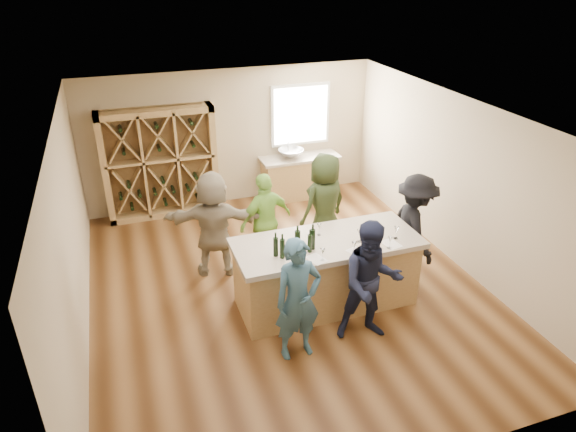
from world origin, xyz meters
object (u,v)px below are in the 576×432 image
object	(u,v)px
tasting_counter_base	(326,275)
sink	(291,154)
wine_bottle_e	(313,239)
person_far_left	(214,224)
wine_bottle_c	(297,241)
person_far_mid	(266,221)
person_far_right	(325,204)
wine_bottle_b	(282,249)
wine_bottle_d	(310,243)
person_near_right	(371,282)
wine_rack	(160,164)
person_near_left	(298,300)
wine_bottle_a	(276,247)
person_server	(414,228)

from	to	relation	value
tasting_counter_base	sink	bearing A→B (deg)	78.46
wine_bottle_e	person_far_left	bearing A→B (deg)	125.74
wine_bottle_c	person_far_mid	distance (m)	1.54
person_far_right	wine_bottle_b	bearing A→B (deg)	33.28
wine_bottle_d	person_near_right	xyz separation A→B (m)	(0.61, -0.69, -0.33)
wine_bottle_b	wine_bottle_d	xyz separation A→B (m)	(0.41, 0.03, -0.01)
sink	wine_bottle_e	world-z (taller)	wine_bottle_e
wine_rack	person_near_left	size ratio (longest dim) A/B	1.29
person_far_mid	person_far_right	world-z (taller)	person_far_right
wine_bottle_c	tasting_counter_base	bearing A→B (deg)	15.44
wine_bottle_c	wine_bottle_e	xyz separation A→B (m)	(0.22, 0.00, -0.01)
wine_bottle_b	person_near_right	bearing A→B (deg)	-33.07
person_near_right	person_far_left	world-z (taller)	person_far_left
wine_rack	wine_bottle_b	distance (m)	4.26
wine_bottle_c	person_near_left	bearing A→B (deg)	-109.22
wine_bottle_c	person_near_left	distance (m)	0.90
sink	wine_bottle_b	xyz separation A→B (m)	(-1.54, -4.03, 0.21)
wine_bottle_b	person_far_right	xyz separation A→B (m)	(1.33, 1.69, -0.31)
person_near_left	person_far_right	bearing A→B (deg)	56.69
wine_bottle_d	person_near_left	world-z (taller)	person_near_left
wine_bottle_b	person_far_right	size ratio (longest dim) A/B	0.16
wine_bottle_a	person_server	size ratio (longest dim) A/B	0.15
person_far_left	person_far_mid	bearing A→B (deg)	-166.96
person_near_right	person_server	world-z (taller)	person_server
wine_bottle_c	person_far_left	world-z (taller)	person_far_left
wine_bottle_a	wine_bottle_d	xyz separation A→B (m)	(0.48, -0.05, -0.01)
person_near_right	wine_bottle_d	bearing A→B (deg)	144.36
wine_bottle_c	wine_bottle_a	bearing A→B (deg)	-178.17
person_far_mid	sink	bearing A→B (deg)	-136.02
wine_bottle_b	wine_bottle_d	bearing A→B (deg)	3.52
wine_bottle_e	person_near_left	world-z (taller)	person_near_left
person_near_left	tasting_counter_base	bearing A→B (deg)	45.84
wine_bottle_c	wine_bottle_e	bearing A→B (deg)	0.85
person_near_right	person_far_left	distance (m)	2.81
wine_bottle_e	person_near_left	xyz separation A→B (m)	(-0.49, -0.78, -0.38)
wine_bottle_a	person_near_left	bearing A→B (deg)	-86.34
wine_bottle_c	wine_bottle_e	distance (m)	0.23
person_far_left	sink	bearing A→B (deg)	-115.77
wine_rack	sink	size ratio (longest dim) A/B	4.06
wine_bottle_b	wine_bottle_e	distance (m)	0.48
tasting_counter_base	person_server	size ratio (longest dim) A/B	1.46
person_server	wine_bottle_c	bearing A→B (deg)	108.81
person_far_mid	wine_bottle_e	bearing A→B (deg)	81.18
tasting_counter_base	wine_bottle_c	xyz separation A→B (m)	(-0.51, -0.14, 0.74)
wine_rack	person_near_right	xyz separation A→B (m)	(2.18, -4.76, -0.22)
wine_rack	person_near_right	bearing A→B (deg)	-65.37
tasting_counter_base	person_far_left	size ratio (longest dim) A/B	1.45
person_server	person_far_left	size ratio (longest dim) A/B	1.00
wine_bottle_b	wine_bottle_d	distance (m)	0.41
wine_bottle_b	wine_bottle_c	world-z (taller)	wine_bottle_c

